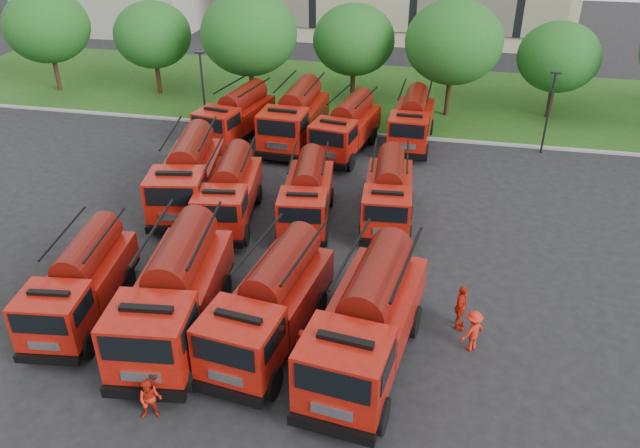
# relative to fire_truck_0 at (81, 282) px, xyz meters

# --- Properties ---
(ground) EXTENTS (140.00, 140.00, 0.00)m
(ground) POSITION_rel_fire_truck_0_xyz_m (7.34, 3.15, -1.54)
(ground) COLOR black
(ground) RESTS_ON ground
(lawn) EXTENTS (70.00, 16.00, 0.12)m
(lawn) POSITION_rel_fire_truck_0_xyz_m (7.34, 29.15, -1.48)
(lawn) COLOR #154311
(lawn) RESTS_ON ground
(curb) EXTENTS (70.00, 0.30, 0.14)m
(curb) POSITION_rel_fire_truck_0_xyz_m (7.34, 21.05, -1.47)
(curb) COLOR gray
(curb) RESTS_ON ground
(tree_0) EXTENTS (6.30, 6.30, 7.70)m
(tree_0) POSITION_rel_fire_truck_0_xyz_m (-16.66, 25.15, 3.48)
(tree_0) COLOR #382314
(tree_0) RESTS_ON ground
(tree_1) EXTENTS (5.71, 5.71, 6.98)m
(tree_1) POSITION_rel_fire_truck_0_xyz_m (-8.66, 26.15, 3.01)
(tree_1) COLOR #382314
(tree_1) RESTS_ON ground
(tree_2) EXTENTS (6.72, 6.72, 8.22)m
(tree_2) POSITION_rel_fire_truck_0_xyz_m (-0.66, 24.65, 3.82)
(tree_2) COLOR #382314
(tree_2) RESTS_ON ground
(tree_3) EXTENTS (5.88, 5.88, 7.19)m
(tree_3) POSITION_rel_fire_truck_0_xyz_m (6.34, 27.15, 3.15)
(tree_3) COLOR #382314
(tree_3) RESTS_ON ground
(tree_4) EXTENTS (6.55, 6.55, 8.01)m
(tree_4) POSITION_rel_fire_truck_0_xyz_m (13.34, 25.65, 3.68)
(tree_4) COLOR #382314
(tree_4) RESTS_ON ground
(tree_5) EXTENTS (5.46, 5.46, 6.68)m
(tree_5) POSITION_rel_fire_truck_0_xyz_m (20.34, 26.65, 2.81)
(tree_5) COLOR #382314
(tree_5) RESTS_ON ground
(lamp_post_0) EXTENTS (0.60, 0.25, 5.11)m
(lamp_post_0) POSITION_rel_fire_truck_0_xyz_m (-2.66, 20.35, 1.36)
(lamp_post_0) COLOR black
(lamp_post_0) RESTS_ON ground
(lamp_post_1) EXTENTS (0.60, 0.25, 5.11)m
(lamp_post_1) POSITION_rel_fire_truck_0_xyz_m (19.34, 20.35, 1.36)
(lamp_post_1) COLOR black
(lamp_post_1) RESTS_ON ground
(fire_truck_0) EXTENTS (3.11, 6.94, 3.05)m
(fire_truck_0) POSITION_rel_fire_truck_0_xyz_m (0.00, 0.00, 0.00)
(fire_truck_0) COLOR black
(fire_truck_0) RESTS_ON ground
(fire_truck_1) EXTENTS (3.63, 8.23, 3.63)m
(fire_truck_1) POSITION_rel_fire_truck_0_xyz_m (4.06, -0.29, 0.29)
(fire_truck_1) COLOR black
(fire_truck_1) RESTS_ON ground
(fire_truck_2) EXTENTS (3.56, 7.67, 3.36)m
(fire_truck_2) POSITION_rel_fire_truck_0_xyz_m (7.65, -0.01, 0.16)
(fire_truck_2) COLOR black
(fire_truck_2) RESTS_ON ground
(fire_truck_3) EXTENTS (3.78, 8.29, 3.64)m
(fire_truck_3) POSITION_rel_fire_truck_0_xyz_m (11.28, -0.49, 0.30)
(fire_truck_3) COLOR black
(fire_truck_3) RESTS_ON ground
(fire_truck_4) EXTENTS (3.91, 7.97, 3.48)m
(fire_truck_4) POSITION_rel_fire_truck_0_xyz_m (0.58, 9.55, 0.21)
(fire_truck_4) COLOR black
(fire_truck_4) RESTS_ON ground
(fire_truck_5) EXTENTS (3.28, 7.05, 3.09)m
(fire_truck_5) POSITION_rel_fire_truck_0_xyz_m (3.16, 8.52, 0.02)
(fire_truck_5) COLOR black
(fire_truck_5) RESTS_ON ground
(fire_truck_6) EXTENTS (3.01, 6.70, 2.95)m
(fire_truck_6) POSITION_rel_fire_truck_0_xyz_m (6.95, 9.16, -0.05)
(fire_truck_6) COLOR black
(fire_truck_6) RESTS_ON ground
(fire_truck_7) EXTENTS (2.78, 6.73, 3.00)m
(fire_truck_7) POSITION_rel_fire_truck_0_xyz_m (10.87, 10.07, -0.03)
(fire_truck_7) COLOR black
(fire_truck_7) RESTS_ON ground
(fire_truck_8) EXTENTS (3.66, 7.26, 3.16)m
(fire_truck_8) POSITION_rel_fire_truck_0_xyz_m (0.10, 18.72, 0.05)
(fire_truck_8) COLOR black
(fire_truck_8) RESTS_ON ground
(fire_truck_9) EXTENTS (3.15, 7.88, 3.53)m
(fire_truck_9) POSITION_rel_fire_truck_0_xyz_m (4.00, 18.81, 0.24)
(fire_truck_9) COLOR black
(fire_truck_9) RESTS_ON ground
(fire_truck_10) EXTENTS (3.58, 7.34, 3.20)m
(fire_truck_10) POSITION_rel_fire_truck_0_xyz_m (7.41, 18.05, 0.07)
(fire_truck_10) COLOR black
(fire_truck_10) RESTS_ON ground
(fire_truck_11) EXTENTS (2.65, 6.90, 3.11)m
(fire_truck_11) POSITION_rel_fire_truck_0_xyz_m (11.26, 20.20, 0.03)
(fire_truck_11) COLOR black
(fire_truck_11) RESTS_ON ground
(firefighter_0) EXTENTS (0.71, 0.58, 1.73)m
(firefighter_0) POSITION_rel_fire_truck_0_xyz_m (9.17, -1.39, -1.54)
(firefighter_0) COLOR #B71E0E
(firefighter_0) RESTS_ON ground
(firefighter_1) EXTENTS (0.85, 0.60, 1.57)m
(firefighter_1) POSITION_rel_fire_truck_0_xyz_m (4.89, -4.51, -1.54)
(firefighter_1) COLOR #B71E0E
(firefighter_1) RESTS_ON ground
(firefighter_2) EXTENTS (0.80, 1.22, 1.94)m
(firefighter_2) POSITION_rel_fire_truck_0_xyz_m (14.55, 2.11, -1.54)
(firefighter_2) COLOR #B71E0E
(firefighter_2) RESTS_ON ground
(firefighter_3) EXTENTS (1.18, 1.17, 1.70)m
(firefighter_3) POSITION_rel_fire_truck_0_xyz_m (15.00, 0.96, -1.54)
(firefighter_3) COLOR #B71E0E
(firefighter_3) RESTS_ON ground
(firefighter_4) EXTENTS (0.89, 0.92, 1.58)m
(firefighter_4) POSITION_rel_fire_truck_0_xyz_m (2.87, 4.78, -1.54)
(firefighter_4) COLOR black
(firefighter_4) RESTS_ON ground
(firefighter_5) EXTENTS (1.69, 1.29, 1.67)m
(firefighter_5) POSITION_rel_fire_truck_0_xyz_m (11.34, 7.20, -1.54)
(firefighter_5) COLOR #B71E0E
(firefighter_5) RESTS_ON ground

